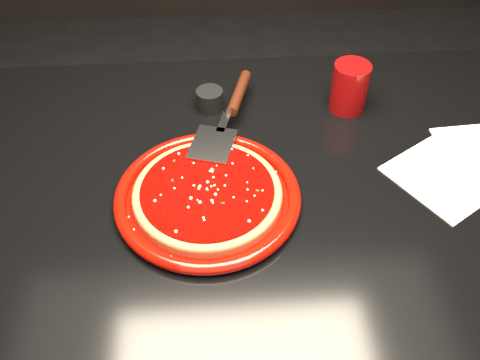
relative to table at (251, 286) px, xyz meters
name	(u,v)px	position (x,y,z in m)	size (l,w,h in m)	color
floor	(249,359)	(0.00, 0.00, -0.38)	(4.00, 4.00, 0.01)	black
table	(251,286)	(0.00, 0.00, 0.00)	(1.20, 0.80, 0.75)	black
plate	(208,197)	(-0.09, -0.06, 0.39)	(0.33, 0.33, 0.02)	#700602
pizza_crust	(208,195)	(-0.09, -0.06, 0.39)	(0.27, 0.27, 0.01)	brown
pizza_crust_rim	(207,193)	(-0.09, -0.06, 0.40)	(0.27, 0.27, 0.02)	brown
pizza_sauce	(207,191)	(-0.09, -0.06, 0.40)	(0.24, 0.24, 0.01)	#750300
parmesan_dusting	(207,188)	(-0.09, -0.06, 0.41)	(0.23, 0.23, 0.01)	#F7EDBE
basil_flecks	(207,189)	(-0.09, -0.06, 0.41)	(0.21, 0.21, 0.00)	black
pizza_server	(228,115)	(-0.04, 0.13, 0.42)	(0.09, 0.33, 0.02)	silver
cup	(350,87)	(0.22, 0.19, 0.43)	(0.08, 0.08, 0.11)	maroon
napkin_a	(445,175)	(0.36, -0.03, 0.38)	(0.18, 0.18, 0.00)	white
napkin_b	(477,150)	(0.45, 0.04, 0.38)	(0.14, 0.15, 0.00)	white
ramekin	(210,99)	(-0.08, 0.21, 0.40)	(0.06, 0.06, 0.04)	black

